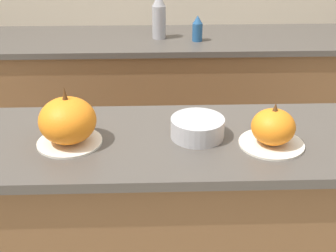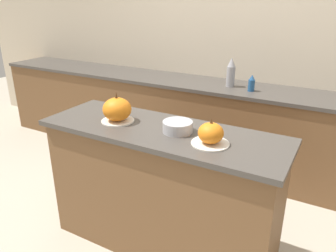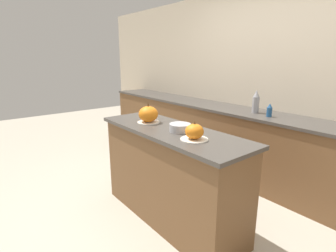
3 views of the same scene
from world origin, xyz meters
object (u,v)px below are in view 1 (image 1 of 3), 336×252
at_px(pumpkin_cake_left, 68,122).
at_px(bottle_short, 197,29).
at_px(pumpkin_cake_right, 273,129).
at_px(bottle_tall, 159,16).
at_px(mixing_bowl, 197,128).

relative_size(pumpkin_cake_left, bottle_short, 1.47).
height_order(pumpkin_cake_left, pumpkin_cake_right, pumpkin_cake_left).
bearing_deg(bottle_tall, pumpkin_cake_right, -75.40).
bearing_deg(mixing_bowl, bottle_tall, 94.84).
xyz_separation_m(pumpkin_cake_left, pumpkin_cake_right, (0.71, -0.04, -0.02)).
distance_m(bottle_tall, bottle_short, 0.25).
height_order(pumpkin_cake_left, bottle_tall, bottle_tall).
relative_size(bottle_short, mixing_bowl, 0.81).
relative_size(pumpkin_cake_left, pumpkin_cake_right, 1.00).
height_order(pumpkin_cake_right, bottle_tall, bottle_tall).
distance_m(bottle_short, mixing_bowl, 1.28).
bearing_deg(pumpkin_cake_left, mixing_bowl, 4.18).
xyz_separation_m(pumpkin_cake_right, bottle_tall, (-0.37, 1.41, 0.05)).
xyz_separation_m(bottle_tall, bottle_short, (0.23, -0.07, -0.06)).
distance_m(pumpkin_cake_left, bottle_tall, 1.42).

